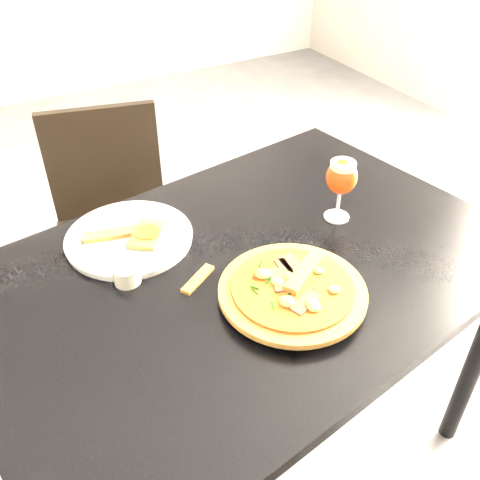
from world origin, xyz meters
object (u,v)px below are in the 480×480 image
pizza (293,289)px  beer_glass (342,178)px  chair_far (115,227)px  dining_table (249,293)px

pizza → beer_glass: bearing=36.2°
chair_far → pizza: bearing=-66.7°
chair_far → pizza: chair_far is taller
dining_table → pizza: size_ratio=4.35×
dining_table → beer_glass: bearing=0.8°
beer_glass → dining_table: bearing=-170.1°
dining_table → pizza: pizza is taller
chair_far → pizza: size_ratio=2.78×
dining_table → chair_far: chair_far is taller
pizza → beer_glass: 0.33m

